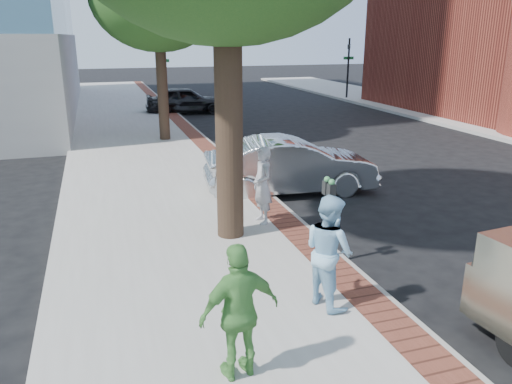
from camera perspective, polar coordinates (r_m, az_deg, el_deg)
name	(u,v)px	position (r m, az deg, el deg)	size (l,w,h in m)	color
ground	(294,279)	(8.62, 4.36, -9.86)	(120.00, 120.00, 0.00)	black
sidewalk	(151,168)	(15.63, -11.93, 2.72)	(5.00, 60.00, 0.15)	#9E9991
brick_strip	(221,160)	(15.97, -4.07, 3.66)	(0.60, 60.00, 0.01)	brown
curb	(231,162)	(16.07, -2.86, 3.48)	(0.10, 60.00, 0.15)	gray
signal_near	(163,67)	(29.38, -10.55, 13.85)	(0.70, 0.15, 3.80)	black
signal_far	(348,64)	(32.97, 10.50, 14.22)	(0.70, 0.15, 3.80)	black
parking_meter	(328,201)	(8.75, 8.28, -1.02)	(0.12, 0.32, 1.47)	gray
person_gray	(262,185)	(10.39, 0.74, 0.77)	(0.60, 0.39, 1.63)	#A7A8AC
person_officer	(329,251)	(7.30, 8.33, -6.66)	(0.82, 0.64, 1.68)	#95C9E7
person_green	(240,312)	(5.78, -1.87, -13.53)	(0.97, 0.40, 1.65)	#539845
sedan_silver	(291,166)	(12.97, 3.98, 3.03)	(1.54, 4.41, 1.45)	silver
bg_car	(185,100)	(26.95, -8.08, 10.36)	(1.66, 4.13, 1.41)	black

